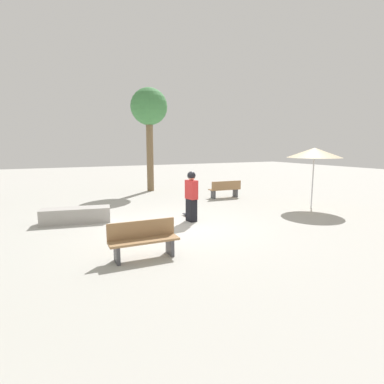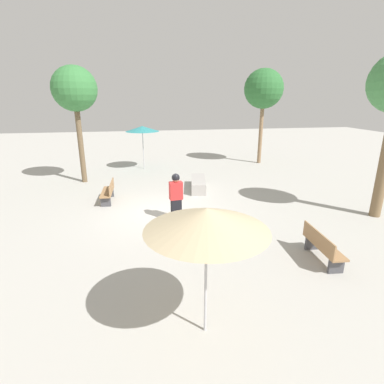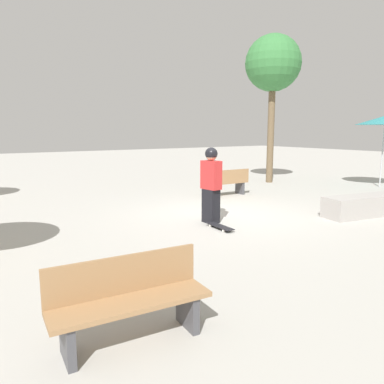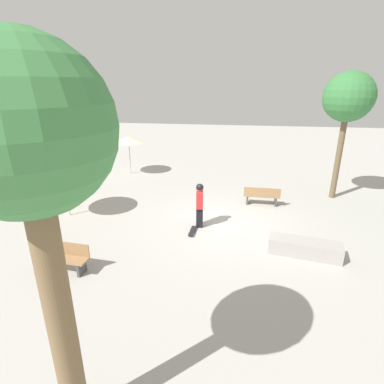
{
  "view_description": "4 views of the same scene",
  "coord_description": "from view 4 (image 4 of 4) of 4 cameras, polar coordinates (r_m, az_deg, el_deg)",
  "views": [
    {
      "loc": [
        8.63,
        -3.64,
        2.57
      ],
      "look_at": [
        -0.09,
        0.6,
        1.07
      ],
      "focal_mm": 28.0,
      "sensor_mm": 36.0,
      "label": 1
    },
    {
      "loc": [
        0.82,
        10.78,
        4.25
      ],
      "look_at": [
        -0.94,
        0.97,
        1.09
      ],
      "focal_mm": 28.0,
      "sensor_mm": 36.0,
      "label": 2
    },
    {
      "loc": [
        -7.17,
        5.69,
        2.11
      ],
      "look_at": [
        0.17,
        0.88,
        0.64
      ],
      "focal_mm": 35.0,
      "sensor_mm": 36.0,
      "label": 3
    },
    {
      "loc": [
        -10.76,
        -0.63,
        5.18
      ],
      "look_at": [
        -0.54,
        1.01,
        1.43
      ],
      "focal_mm": 28.0,
      "sensor_mm": 36.0,
      "label": 4
    }
  ],
  "objects": [
    {
      "name": "skateboard",
      "position": [
        11.15,
        0.12,
        -7.42
      ],
      "size": [
        0.81,
        0.23,
        0.07
      ],
      "rotation": [
        0.0,
        0.0,
        3.11
      ],
      "color": "black",
      "rests_on": "ground_plane"
    },
    {
      "name": "bench_near",
      "position": [
        13.82,
        13.13,
        -0.74
      ],
      "size": [
        0.48,
        1.61,
        0.85
      ],
      "rotation": [
        0.0,
        0.0,
        4.69
      ],
      "color": "#47474C",
      "rests_on": "ground_plane"
    },
    {
      "name": "ground_plane",
      "position": [
        11.96,
        5.2,
        -5.83
      ],
      "size": [
        60.0,
        60.0,
        0.0
      ],
      "primitive_type": "plane",
      "color": "#B2AFA8"
    },
    {
      "name": "skater_main",
      "position": [
        11.27,
        1.46,
        -2.24
      ],
      "size": [
        0.48,
        0.31,
        1.72
      ],
      "rotation": [
        0.0,
        0.0,
        3.27
      ],
      "color": "black",
      "rests_on": "ground_plane"
    },
    {
      "name": "palm_tree_center_left",
      "position": [
        3.82,
        -28.88,
        7.94
      ],
      "size": [
        2.04,
        2.04,
        5.74
      ],
      "color": "brown",
      "rests_on": "ground_plane"
    },
    {
      "name": "shade_umbrella_tan",
      "position": [
        12.88,
        -23.52,
        5.29
      ],
      "size": [
        2.17,
        2.17,
        2.49
      ],
      "color": "#B7B7BC",
      "rests_on": "ground_plane"
    },
    {
      "name": "palm_tree_right",
      "position": [
        15.17,
        27.65,
        15.5
      ],
      "size": [
        2.16,
        2.16,
        5.73
      ],
      "color": "brown",
      "rests_on": "ground_plane"
    },
    {
      "name": "shade_umbrella_cream",
      "position": [
        18.31,
        -11.99,
        9.74
      ],
      "size": [
        2.01,
        2.01,
        2.25
      ],
      "color": "#B7B7BC",
      "rests_on": "ground_plane"
    },
    {
      "name": "concrete_ledge",
      "position": [
        10.34,
        20.62,
        -9.93
      ],
      "size": [
        1.04,
        2.3,
        0.51
      ],
      "rotation": [
        0.0,
        0.0,
        1.4
      ],
      "color": "#A8A39E",
      "rests_on": "ground_plane"
    },
    {
      "name": "bench_far",
      "position": [
        9.68,
        -23.43,
        -11.31
      ],
      "size": [
        0.55,
        1.63,
        0.85
      ],
      "rotation": [
        0.0,
        0.0,
        1.5
      ],
      "color": "#47474C",
      "rests_on": "ground_plane"
    }
  ]
}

